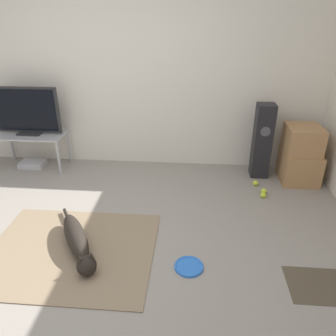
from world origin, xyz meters
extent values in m
plane|color=gray|center=(0.00, 0.00, 0.00)|extent=(12.00, 12.00, 0.00)
cube|color=silver|center=(0.00, 2.10, 1.27)|extent=(8.00, 0.06, 2.55)
cube|color=#847056|center=(-0.20, 0.09, 0.01)|extent=(1.52, 1.24, 0.01)
ellipsoid|color=black|center=(-0.16, 0.16, 0.11)|extent=(0.52, 0.71, 0.20)
sphere|color=black|center=(0.05, -0.19, 0.10)|extent=(0.17, 0.17, 0.17)
cone|color=black|center=(0.09, -0.17, 0.19)|extent=(0.05, 0.05, 0.07)
cone|color=black|center=(0.01, -0.22, 0.19)|extent=(0.05, 0.05, 0.07)
cylinder|color=black|center=(-0.41, 0.57, 0.06)|extent=(0.15, 0.22, 0.03)
cylinder|color=blue|center=(0.88, -0.04, 0.01)|extent=(0.25, 0.25, 0.02)
torus|color=blue|center=(0.88, -0.04, 0.02)|extent=(0.25, 0.25, 0.02)
cube|color=#A87A4C|center=(2.23, 1.67, 0.20)|extent=(0.45, 0.48, 0.39)
cube|color=#A87A4C|center=(2.22, 1.67, 0.56)|extent=(0.41, 0.44, 0.33)
cube|color=black|center=(1.76, 1.78, 0.48)|extent=(0.22, 0.22, 0.96)
cylinder|color=#4C4C51|center=(1.76, 1.67, 0.65)|extent=(0.12, 0.00, 0.12)
cube|color=#A8A8AD|center=(-1.30, 1.80, 0.47)|extent=(0.92, 0.48, 0.02)
cylinder|color=#A8A8AD|center=(-0.87, 1.59, 0.23)|extent=(0.04, 0.04, 0.46)
cylinder|color=#A8A8AD|center=(-1.74, 2.01, 0.23)|extent=(0.04, 0.04, 0.46)
cylinder|color=#A8A8AD|center=(-0.87, 2.01, 0.23)|extent=(0.04, 0.04, 0.46)
cube|color=#232326|center=(-1.30, 1.80, 0.50)|extent=(0.31, 0.20, 0.03)
cube|color=#232326|center=(-1.30, 1.81, 0.81)|extent=(0.87, 0.04, 0.60)
cube|color=black|center=(-1.30, 1.79, 0.81)|extent=(0.80, 0.01, 0.54)
sphere|color=#C6E033|center=(1.68, 1.48, 0.03)|extent=(0.07, 0.07, 0.07)
sphere|color=#C6E033|center=(1.72, 1.19, 0.03)|extent=(0.07, 0.07, 0.07)
sphere|color=#C6E033|center=(1.75, 1.29, 0.03)|extent=(0.07, 0.07, 0.07)
cube|color=#B7B7BC|center=(-1.35, 1.78, 0.04)|extent=(0.33, 0.23, 0.08)
cube|color=#4C4233|center=(1.99, -0.16, 0.00)|extent=(0.63, 0.41, 0.01)
camera|label=1|loc=(0.88, -2.19, 2.00)|focal=35.00mm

